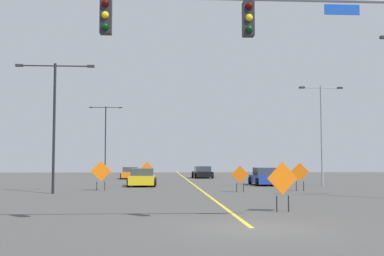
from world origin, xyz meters
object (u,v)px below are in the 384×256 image
(street_lamp_mid_right, at_px, (322,126))
(construction_sign_median_near, at_px, (300,173))
(car_blue_distant, at_px, (265,177))
(traffic_signal_assembly, at_px, (105,40))
(street_lamp_mid_left, at_px, (54,114))
(construction_sign_left_lane, at_px, (101,172))
(street_lamp_near_left, at_px, (105,134))
(car_yellow_near, at_px, (142,178))
(car_black_mid, at_px, (202,173))
(construction_sign_median_far, at_px, (147,170))
(construction_sign_right_shoulder, at_px, (240,176))
(car_orange_approaching, at_px, (130,173))
(construction_sign_left_shoulder, at_px, (282,181))

(street_lamp_mid_right, relative_size, construction_sign_median_near, 4.32)
(car_blue_distant, bearing_deg, traffic_signal_assembly, -112.01)
(street_lamp_mid_left, height_order, construction_sign_left_lane, street_lamp_mid_left)
(street_lamp_near_left, relative_size, car_yellow_near, 2.31)
(car_black_mid, bearing_deg, construction_sign_median_far, -120.25)
(traffic_signal_assembly, distance_m, street_lamp_mid_right, 28.06)
(construction_sign_left_lane, height_order, construction_sign_right_shoulder, construction_sign_left_lane)
(street_lamp_mid_right, bearing_deg, car_yellow_near, 179.87)
(car_blue_distant, bearing_deg, construction_sign_left_lane, -152.56)
(construction_sign_right_shoulder, relative_size, car_orange_approaching, 0.37)
(construction_sign_left_lane, bearing_deg, street_lamp_near_left, 96.08)
(car_black_mid, bearing_deg, traffic_signal_assembly, -98.73)
(traffic_signal_assembly, distance_m, car_orange_approaching, 40.13)
(street_lamp_mid_right, distance_m, construction_sign_right_shoulder, 11.58)
(construction_sign_right_shoulder, bearing_deg, construction_sign_left_shoulder, -91.24)
(construction_sign_median_far, relative_size, construction_sign_left_shoulder, 0.97)
(construction_sign_right_shoulder, bearing_deg, car_black_mid, 90.65)
(street_lamp_mid_left, distance_m, construction_sign_median_near, 16.09)
(construction_sign_left_shoulder, height_order, car_yellow_near, construction_sign_left_shoulder)
(street_lamp_mid_right, xyz_separation_m, construction_sign_left_shoulder, (-8.13, -19.51, -3.55))
(street_lamp_near_left, distance_m, car_yellow_near, 29.50)
(street_lamp_mid_right, relative_size, car_orange_approaching, 1.78)
(car_orange_approaching, bearing_deg, car_yellow_near, -83.03)
(traffic_signal_assembly, relative_size, street_lamp_near_left, 1.38)
(street_lamp_mid_right, xyz_separation_m, construction_sign_median_near, (-3.79, -6.82, -3.60))
(car_blue_distant, bearing_deg, street_lamp_mid_left, -148.16)
(construction_sign_left_shoulder, height_order, car_blue_distant, construction_sign_left_shoulder)
(car_yellow_near, xyz_separation_m, car_blue_distant, (9.89, 0.91, 0.01))
(street_lamp_mid_right, relative_size, car_yellow_near, 1.97)
(traffic_signal_assembly, relative_size, car_black_mid, 2.78)
(street_lamp_mid_left, bearing_deg, construction_sign_median_far, 71.49)
(construction_sign_median_far, bearing_deg, construction_sign_median_near, -53.42)
(street_lamp_near_left, distance_m, construction_sign_left_lane, 34.44)
(construction_sign_median_far, relative_size, car_blue_distant, 0.42)
(street_lamp_near_left, height_order, construction_sign_median_far, street_lamp_near_left)
(construction_sign_right_shoulder, xyz_separation_m, car_black_mid, (-0.28, 25.16, -0.42))
(street_lamp_mid_left, relative_size, construction_sign_median_far, 4.22)
(construction_sign_left_shoulder, bearing_deg, traffic_signal_assembly, -145.04)
(street_lamp_near_left, height_order, car_orange_approaching, street_lamp_near_left)
(street_lamp_mid_right, distance_m, car_blue_distant, 6.14)
(street_lamp_mid_right, distance_m, street_lamp_mid_left, 21.10)
(street_lamp_mid_right, distance_m, construction_sign_left_lane, 18.10)
(street_lamp_mid_left, xyz_separation_m, construction_sign_left_lane, (2.52, 2.83, -3.60))
(construction_sign_left_lane, xyz_separation_m, car_blue_distant, (12.41, 6.44, -0.56))
(traffic_signal_assembly, relative_size, street_lamp_mid_left, 1.63)
(street_lamp_mid_left, relative_size, car_orange_approaching, 1.76)
(street_lamp_near_left, bearing_deg, street_lamp_mid_right, -54.25)
(street_lamp_near_left, relative_size, construction_sign_left_shoulder, 4.84)
(construction_sign_right_shoulder, xyz_separation_m, car_blue_distant, (3.42, 8.57, -0.38))
(car_yellow_near, bearing_deg, car_orange_approaching, 96.97)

